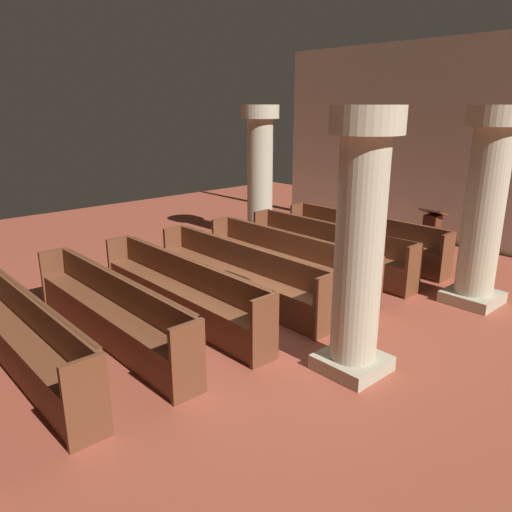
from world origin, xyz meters
TOP-DOWN VIEW (x-y plane):
  - ground_plane at (0.00, 0.00)m, footprint 19.20×19.20m
  - back_wall at (0.00, 6.08)m, footprint 10.00×0.16m
  - pew_row_0 at (-0.60, 3.53)m, footprint 3.75×0.46m
  - pew_row_1 at (-0.60, 2.40)m, footprint 3.75×0.46m
  - pew_row_2 at (-0.60, 1.27)m, footprint 3.75×0.47m
  - pew_row_3 at (-0.60, 0.14)m, footprint 3.75×0.46m
  - pew_row_4 at (-0.60, -0.99)m, footprint 3.75×0.46m
  - pew_row_5 at (-0.60, -2.12)m, footprint 3.75×0.47m
  - pew_row_6 at (-0.60, -3.24)m, footprint 3.75×0.46m
  - pillar_aisle_side at (2.06, 2.88)m, footprint 0.86×0.86m
  - pillar_far_side at (-3.22, 3.03)m, footprint 0.86×0.86m
  - pillar_aisle_rear at (2.06, -0.31)m, footprint 0.80×0.80m
  - lectern at (0.40, 4.47)m, footprint 0.48×0.45m
  - hymn_book at (0.35, 2.60)m, footprint 0.13×0.18m

SIDE VIEW (x-z plane):
  - ground_plane at x=0.00m, z-range 0.00..0.00m
  - lectern at x=0.40m, z-range -0.09..0.99m
  - pew_row_0 at x=-0.60m, z-range 0.04..0.94m
  - pew_row_1 at x=-0.60m, z-range 0.04..0.94m
  - pew_row_2 at x=-0.60m, z-range 0.04..0.94m
  - pew_row_3 at x=-0.60m, z-range 0.04..0.94m
  - pew_row_4 at x=-0.60m, z-range 0.04..0.94m
  - pew_row_5 at x=-0.60m, z-range 0.04..0.94m
  - pew_row_6 at x=-0.60m, z-range 0.04..0.94m
  - hymn_book at x=0.35m, z-range 0.90..0.93m
  - pillar_aisle_side at x=2.06m, z-range 0.07..3.16m
  - pillar_far_side at x=-3.22m, z-range 0.07..3.16m
  - pillar_aisle_rear at x=2.06m, z-range 0.07..3.16m
  - back_wall at x=0.00m, z-range 0.00..4.50m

